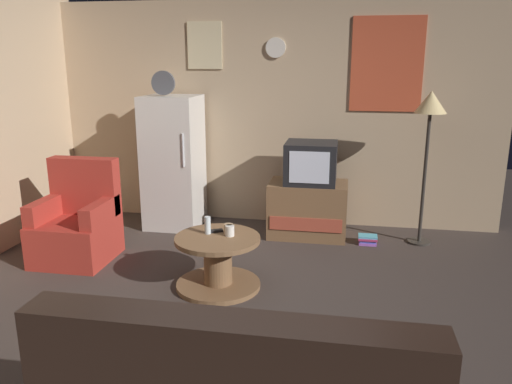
# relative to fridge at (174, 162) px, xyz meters

# --- Properties ---
(ground_plane) EXTENTS (12.00, 12.00, 0.00)m
(ground_plane) POSITION_rel_fridge_xyz_m (1.06, -2.04, -0.75)
(ground_plane) COLOR #3D332D
(wall_with_art) EXTENTS (5.20, 0.12, 2.53)m
(wall_with_art) POSITION_rel_fridge_xyz_m (1.07, 0.41, 0.52)
(wall_with_art) COLOR tan
(wall_with_art) RESTS_ON ground_plane
(fridge) EXTENTS (0.60, 0.62, 1.77)m
(fridge) POSITION_rel_fridge_xyz_m (0.00, 0.00, 0.00)
(fridge) COLOR silver
(fridge) RESTS_ON ground_plane
(tv_stand) EXTENTS (0.84, 0.53, 0.60)m
(tv_stand) POSITION_rel_fridge_xyz_m (1.55, -0.09, -0.45)
(tv_stand) COLOR brown
(tv_stand) RESTS_ON ground_plane
(crt_tv) EXTENTS (0.54, 0.51, 0.44)m
(crt_tv) POSITION_rel_fridge_xyz_m (1.57, -0.09, 0.07)
(crt_tv) COLOR black
(crt_tv) RESTS_ON tv_stand
(standing_lamp) EXTENTS (0.32, 0.32, 1.59)m
(standing_lamp) POSITION_rel_fridge_xyz_m (2.74, -0.11, 0.60)
(standing_lamp) COLOR #332D28
(standing_lamp) RESTS_ON ground_plane
(coffee_table) EXTENTS (0.72, 0.72, 0.46)m
(coffee_table) POSITION_rel_fridge_xyz_m (0.91, -1.54, -0.53)
(coffee_table) COLOR brown
(coffee_table) RESTS_ON ground_plane
(wine_glass) EXTENTS (0.05, 0.05, 0.15)m
(wine_glass) POSITION_rel_fridge_xyz_m (0.81, -1.48, -0.22)
(wine_glass) COLOR silver
(wine_glass) RESTS_ON coffee_table
(mug_ceramic_white) EXTENTS (0.08, 0.08, 0.09)m
(mug_ceramic_white) POSITION_rel_fridge_xyz_m (1.00, -1.50, -0.25)
(mug_ceramic_white) COLOR silver
(mug_ceramic_white) RESTS_ON coffee_table
(mug_ceramic_tan) EXTENTS (0.08, 0.08, 0.09)m
(mug_ceramic_tan) POSITION_rel_fridge_xyz_m (0.98, -1.46, -0.25)
(mug_ceramic_tan) COLOR tan
(mug_ceramic_tan) RESTS_ON coffee_table
(remote_control) EXTENTS (0.15, 0.11, 0.02)m
(remote_control) POSITION_rel_fridge_xyz_m (0.85, -1.43, -0.29)
(remote_control) COLOR black
(remote_control) RESTS_ON coffee_table
(armchair) EXTENTS (0.68, 0.68, 0.96)m
(armchair) POSITION_rel_fridge_xyz_m (-0.60, -1.14, -0.42)
(armchair) COLOR #A52D23
(armchair) RESTS_ON ground_plane
(book_stack) EXTENTS (0.20, 0.17, 0.09)m
(book_stack) POSITION_rel_fridge_xyz_m (2.20, -0.24, -0.71)
(book_stack) COLOR #A55FCA
(book_stack) RESTS_ON ground_plane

